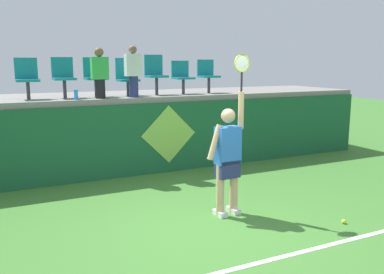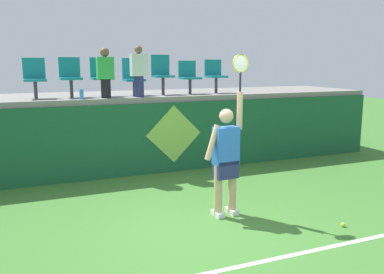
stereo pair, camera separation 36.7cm
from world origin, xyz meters
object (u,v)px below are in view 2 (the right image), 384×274
(tennis_ball, at_px, (343,225))
(stadium_chair_4, at_px, (162,72))
(stadium_chair_2, at_px, (101,75))
(water_bottle, at_px, (82,94))
(stadium_chair_0, at_px, (35,76))
(stadium_chair_6, at_px, (215,74))
(tennis_player, at_px, (226,157))
(spectator_0, at_px, (105,72))
(stadium_chair_3, at_px, (133,76))
(spectator_1, at_px, (139,71))
(stadium_chair_1, at_px, (70,75))
(stadium_chair_5, at_px, (189,75))

(tennis_ball, xyz_separation_m, stadium_chair_4, (-1.21, 4.67, 2.13))
(tennis_ball, distance_m, stadium_chair_2, 5.73)
(water_bottle, bearing_deg, stadium_chair_0, 146.87)
(stadium_chair_6, bearing_deg, tennis_ball, -91.82)
(tennis_player, xyz_separation_m, stadium_chair_2, (-1.21, 3.56, 1.18))
(stadium_chair_2, height_order, stadium_chair_6, stadium_chair_2)
(tennis_ball, distance_m, spectator_0, 5.40)
(tennis_ball, height_order, stadium_chair_3, stadium_chair_3)
(stadium_chair_2, distance_m, stadium_chair_4, 1.39)
(stadium_chair_6, bearing_deg, spectator_1, -167.01)
(tennis_ball, distance_m, water_bottle, 5.44)
(spectator_0, bearing_deg, stadium_chair_6, 9.18)
(tennis_ball, xyz_separation_m, spectator_0, (-2.59, 4.22, 2.16))
(stadium_chair_4, relative_size, spectator_0, 0.88)
(tennis_ball, height_order, stadium_chair_1, stadium_chair_1)
(stadium_chair_4, relative_size, stadium_chair_6, 1.13)
(stadium_chair_5, bearing_deg, water_bottle, -168.00)
(water_bottle, xyz_separation_m, stadium_chair_2, (0.52, 0.55, 0.37))
(stadium_chair_6, height_order, spectator_1, spectator_1)
(stadium_chair_1, relative_size, stadium_chair_4, 0.93)
(tennis_ball, bearing_deg, spectator_1, 114.18)
(tennis_ball, distance_m, stadium_chair_4, 5.27)
(stadium_chair_2, relative_size, stadium_chair_4, 0.93)
(stadium_chair_0, height_order, stadium_chair_6, stadium_chair_0)
(spectator_0, bearing_deg, stadium_chair_5, 12.17)
(stadium_chair_0, bearing_deg, tennis_ball, -49.74)
(spectator_1, bearing_deg, stadium_chair_0, 167.10)
(tennis_ball, bearing_deg, stadium_chair_5, 96.55)
(stadium_chair_1, height_order, stadium_chair_6, stadium_chair_1)
(stadium_chair_3, height_order, stadium_chair_4, stadium_chair_4)
(stadium_chair_6, distance_m, spectator_1, 2.09)
(stadium_chair_2, height_order, spectator_0, spectator_0)
(tennis_ball, bearing_deg, stadium_chair_1, 124.80)
(stadium_chair_2, xyz_separation_m, stadium_chair_5, (2.06, -0.00, -0.04))
(stadium_chair_0, bearing_deg, stadium_chair_5, -0.08)
(stadium_chair_0, height_order, stadium_chair_4, stadium_chair_4)
(water_bottle, distance_m, stadium_chair_2, 0.84)
(stadium_chair_4, bearing_deg, tennis_ball, -75.52)
(tennis_ball, xyz_separation_m, stadium_chair_1, (-3.24, 4.67, 2.09))
(tennis_player, xyz_separation_m, water_bottle, (-1.73, 3.00, 0.81))
(stadium_chair_5, distance_m, stadium_chair_6, 0.68)
(stadium_chair_1, relative_size, spectator_1, 0.78)
(stadium_chair_3, xyz_separation_m, spectator_1, (0.00, -0.48, 0.12))
(tennis_ball, xyz_separation_m, stadium_chair_6, (0.15, 4.66, 2.08))
(stadium_chair_4, bearing_deg, stadium_chair_2, -179.85)
(spectator_1, bearing_deg, tennis_player, -80.66)
(stadium_chair_3, relative_size, stadium_chair_5, 1.07)
(spectator_1, bearing_deg, stadium_chair_6, 12.99)
(stadium_chair_0, xyz_separation_m, stadium_chair_4, (2.75, 0.00, 0.05))
(water_bottle, distance_m, spectator_0, 0.68)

